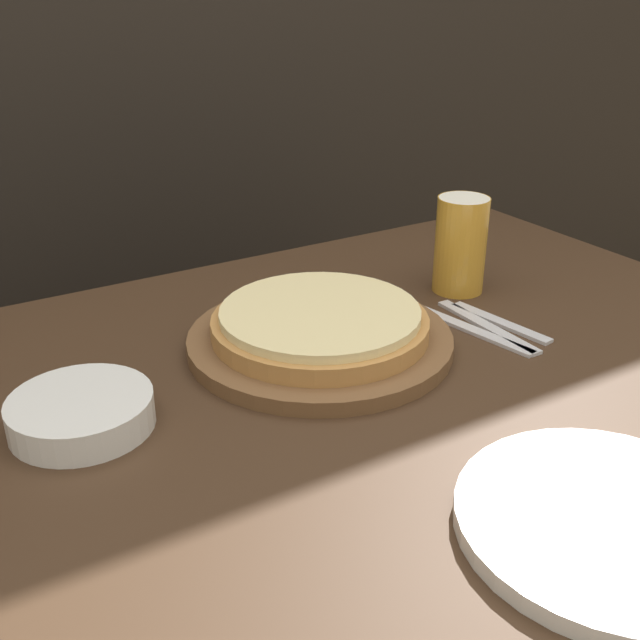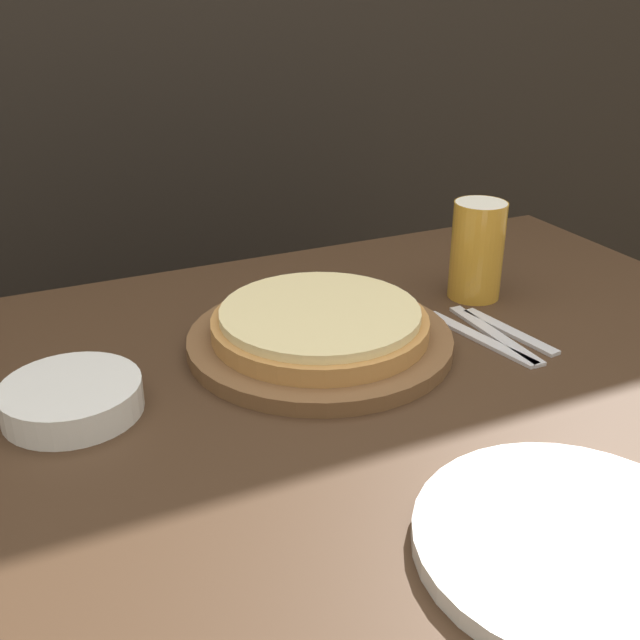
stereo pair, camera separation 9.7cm
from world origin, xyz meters
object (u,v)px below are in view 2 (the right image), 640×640
at_px(beer_glass, 477,246).
at_px(fork, 479,338).
at_px(pizza_on_board, 320,331).
at_px(dinner_plate, 574,544).
at_px(dinner_knife, 494,335).
at_px(spoon, 509,331).
at_px(side_bowl, 72,398).

bearing_deg(beer_glass, fork, -122.18).
relative_size(pizza_on_board, beer_glass, 2.36).
height_order(pizza_on_board, dinner_plate, pizza_on_board).
relative_size(dinner_knife, spoon, 1.17).
height_order(beer_glass, spoon, beer_glass).
bearing_deg(beer_glass, dinner_plate, -116.68).
xyz_separation_m(beer_glass, spoon, (-0.03, -0.13, -0.08)).
bearing_deg(beer_glass, pizza_on_board, -168.47).
relative_size(pizza_on_board, side_bowl, 2.22).
distance_m(fork, spoon, 0.05).
bearing_deg(dinner_knife, spoon, -0.00).
height_order(pizza_on_board, dinner_knife, pizza_on_board).
height_order(pizza_on_board, beer_glass, beer_glass).
distance_m(fork, dinner_knife, 0.02).
xyz_separation_m(pizza_on_board, fork, (0.20, -0.07, -0.02)).
bearing_deg(side_bowl, dinner_plate, -49.32).
xyz_separation_m(dinner_plate, fork, (0.17, 0.37, -0.01)).
relative_size(beer_glass, fork, 0.76).
distance_m(dinner_plate, fork, 0.41).
relative_size(dinner_plate, side_bowl, 1.77).
relative_size(dinner_plate, dinner_knife, 1.43).
relative_size(beer_glass, spoon, 0.89).
distance_m(beer_glass, dinner_plate, 0.56).
bearing_deg(dinner_knife, beer_glass, 66.56).
height_order(side_bowl, fork, side_bowl).
xyz_separation_m(fork, dinner_knife, (0.02, 0.00, 0.00)).
bearing_deg(side_bowl, pizza_on_board, 4.83).
height_order(dinner_knife, spoon, same).
relative_size(pizza_on_board, dinner_plate, 1.26).
height_order(pizza_on_board, side_bowl, pizza_on_board).
bearing_deg(side_bowl, beer_glass, 8.02).
relative_size(beer_glass, dinner_plate, 0.53).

